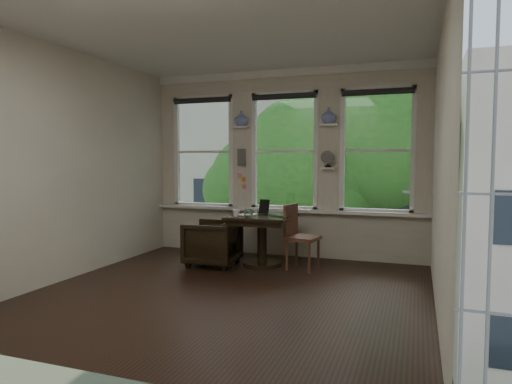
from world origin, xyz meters
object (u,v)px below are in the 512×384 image
at_px(side_chair_right, 303,237).
at_px(laptop, 276,216).
at_px(table, 262,241).
at_px(mug, 236,213).
at_px(armchair_left, 212,243).

distance_m(side_chair_right, laptop, 0.49).
bearing_deg(side_chair_right, table, 98.23).
height_order(laptop, mug, mug).
height_order(side_chair_right, mug, side_chair_right).
bearing_deg(mug, table, 44.19).
relative_size(table, armchair_left, 1.23).
height_order(table, armchair_left, table).
height_order(side_chair_right, laptop, side_chair_right).
bearing_deg(armchair_left, laptop, 96.27).
bearing_deg(armchair_left, side_chair_right, 96.71).
height_order(table, side_chair_right, side_chair_right).
xyz_separation_m(table, laptop, (0.23, -0.08, 0.39)).
bearing_deg(laptop, side_chair_right, 41.67).
distance_m(table, mug, 0.59).
relative_size(side_chair_right, laptop, 2.64).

